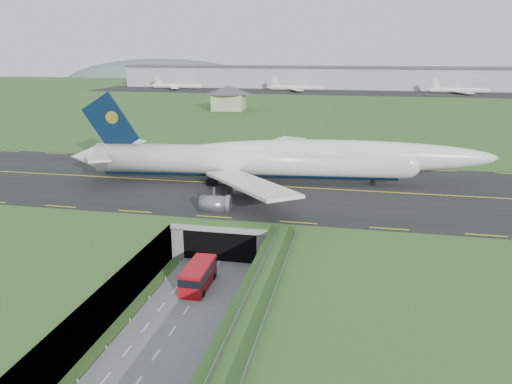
# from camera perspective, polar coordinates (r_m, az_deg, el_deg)

# --- Properties ---
(ground) EXTENTS (900.00, 900.00, 0.00)m
(ground) POSITION_cam_1_polar(r_m,az_deg,el_deg) (73.71, -5.87, -10.45)
(ground) COLOR #315923
(ground) RESTS_ON ground
(airfield_deck) EXTENTS (800.00, 800.00, 6.00)m
(airfield_deck) POSITION_cam_1_polar(r_m,az_deg,el_deg) (72.43, -5.93, -8.33)
(airfield_deck) COLOR gray
(airfield_deck) RESTS_ON ground
(trench_road) EXTENTS (12.00, 75.00, 0.20)m
(trench_road) POSITION_cam_1_polar(r_m,az_deg,el_deg) (67.38, -7.81, -13.12)
(trench_road) COLOR slate
(trench_road) RESTS_ON ground
(taxiway) EXTENTS (800.00, 44.00, 0.18)m
(taxiway) POSITION_cam_1_polar(r_m,az_deg,el_deg) (101.51, -0.42, 0.77)
(taxiway) COLOR black
(taxiway) RESTS_ON airfield_deck
(tunnel_portal) EXTENTS (17.00, 22.30, 6.00)m
(tunnel_portal) POSITION_cam_1_polar(r_m,az_deg,el_deg) (87.20, -2.66, -3.72)
(tunnel_portal) COLOR gray
(tunnel_portal) RESTS_ON ground
(guideway) EXTENTS (3.00, 53.00, 7.05)m
(guideway) POSITION_cam_1_polar(r_m,az_deg,el_deg) (52.42, -0.56, -15.50)
(guideway) COLOR #A8A8A3
(guideway) RESTS_ON ground
(jumbo_jet) EXTENTS (87.43, 57.20, 19.02)m
(jumbo_jet) POSITION_cam_1_polar(r_m,az_deg,el_deg) (101.90, 2.50, 3.72)
(jumbo_jet) COLOR silver
(jumbo_jet) RESTS_ON ground
(shuttle_tram) EXTENTS (3.37, 8.49, 3.42)m
(shuttle_tram) POSITION_cam_1_polar(r_m,az_deg,el_deg) (72.02, -6.59, -9.48)
(shuttle_tram) COLOR #B00B14
(shuttle_tram) RESTS_ON ground
(service_building) EXTENTS (22.00, 22.00, 11.09)m
(service_building) POSITION_cam_1_polar(r_m,az_deg,el_deg) (231.31, -3.16, 10.95)
(service_building) COLOR #B8B185
(service_building) RESTS_ON ground
(cargo_terminal) EXTENTS (320.00, 67.00, 15.60)m
(cargo_terminal) POSITION_cam_1_polar(r_m,az_deg,el_deg) (363.28, 8.59, 12.83)
(cargo_terminal) COLOR #B2B2B2
(cargo_terminal) RESTS_ON ground
(distant_hills) EXTENTS (700.00, 91.00, 60.00)m
(distant_hills) POSITION_cam_1_polar(r_m,az_deg,el_deg) (496.11, 17.01, 11.04)
(distant_hills) COLOR slate
(distant_hills) RESTS_ON ground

